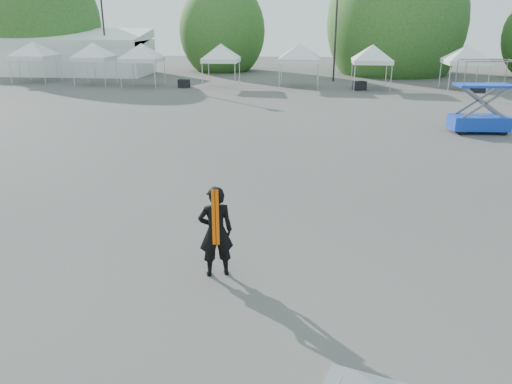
# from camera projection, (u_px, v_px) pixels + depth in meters

# --- Properties ---
(ground) EXTENTS (120.00, 120.00, 0.00)m
(ground) POSITION_uv_depth(u_px,v_px,m) (270.00, 224.00, 13.48)
(ground) COLOR #474442
(ground) RESTS_ON ground
(marquee) EXTENTS (15.00, 6.25, 4.23)m
(marquee) POSITION_uv_depth(u_px,v_px,m) (70.00, 53.00, 47.82)
(marquee) COLOR white
(marquee) RESTS_ON ground
(light_pole_west) EXTENTS (0.60, 0.25, 10.30)m
(light_pole_west) POSITION_uv_depth(u_px,v_px,m) (102.00, 11.00, 45.22)
(light_pole_west) COLOR black
(light_pole_west) RESTS_ON ground
(light_pole_east) EXTENTS (0.60, 0.25, 9.80)m
(light_pole_east) POSITION_uv_depth(u_px,v_px,m) (337.00, 14.00, 41.37)
(light_pole_east) COLOR black
(light_pole_east) RESTS_ON ground
(tree_far_w) EXTENTS (4.80, 4.80, 7.30)m
(tree_far_w) POSITION_uv_depth(u_px,v_px,m) (42.00, 25.00, 50.17)
(tree_far_w) COLOR #382314
(tree_far_w) RESTS_ON ground
(tree_mid_w) EXTENTS (4.16, 4.16, 6.33)m
(tree_mid_w) POSITION_uv_depth(u_px,v_px,m) (222.00, 31.00, 50.48)
(tree_mid_w) COLOR #382314
(tree_mid_w) RESTS_ON ground
(tree_mid_e) EXTENTS (5.12, 5.12, 7.79)m
(tree_mid_e) POSITION_uv_depth(u_px,v_px,m) (396.00, 22.00, 47.58)
(tree_mid_e) COLOR #382314
(tree_mid_e) RESTS_ON ground
(tent_a) EXTENTS (4.43, 4.43, 3.88)m
(tent_a) POSITION_uv_depth(u_px,v_px,m) (33.00, 45.00, 41.76)
(tent_a) COLOR silver
(tent_a) RESTS_ON ground
(tent_b) EXTENTS (3.93, 3.93, 3.88)m
(tent_b) POSITION_uv_depth(u_px,v_px,m) (93.00, 46.00, 40.19)
(tent_b) COLOR silver
(tent_b) RESTS_ON ground
(tent_c) EXTENTS (4.15, 4.15, 3.88)m
(tent_c) POSITION_uv_depth(u_px,v_px,m) (141.00, 47.00, 39.11)
(tent_c) COLOR silver
(tent_c) RESTS_ON ground
(tent_d) EXTENTS (3.86, 3.86, 3.88)m
(tent_d) POSITION_uv_depth(u_px,v_px,m) (221.00, 47.00, 38.64)
(tent_d) COLOR silver
(tent_d) RESTS_ON ground
(tent_e) EXTENTS (4.48, 4.48, 3.88)m
(tent_e) POSITION_uv_depth(u_px,v_px,m) (300.00, 47.00, 38.71)
(tent_e) COLOR silver
(tent_e) RESTS_ON ground
(tent_f) EXTENTS (4.07, 4.07, 3.88)m
(tent_f) POSITION_uv_depth(u_px,v_px,m) (373.00, 48.00, 37.42)
(tent_f) COLOR silver
(tent_f) RESTS_ON ground
(tent_g) EXTENTS (4.20, 4.20, 3.88)m
(tent_g) POSITION_uv_depth(u_px,v_px,m) (467.00, 49.00, 36.98)
(tent_g) COLOR silver
(tent_g) RESTS_ON ground
(man) EXTENTS (0.85, 0.69, 2.02)m
(man) POSITION_uv_depth(u_px,v_px,m) (216.00, 232.00, 10.50)
(man) COLOR black
(man) RESTS_ON ground
(scissor_lift) EXTENTS (2.72, 1.49, 3.41)m
(scissor_lift) POSITION_uv_depth(u_px,v_px,m) (482.00, 97.00, 23.51)
(scissor_lift) COLOR #0D3FB0
(scissor_lift) RESTS_ON ground
(crate_west) EXTENTS (0.88, 0.72, 0.64)m
(crate_west) POSITION_uv_depth(u_px,v_px,m) (184.00, 83.00, 39.28)
(crate_west) COLOR black
(crate_west) RESTS_ON ground
(crate_mid) EXTENTS (1.06, 0.96, 0.67)m
(crate_mid) POSITION_uv_depth(u_px,v_px,m) (360.00, 86.00, 37.91)
(crate_mid) COLOR black
(crate_mid) RESTS_ON ground
(crate_east) EXTENTS (0.94, 0.75, 0.71)m
(crate_east) POSITION_uv_depth(u_px,v_px,m) (478.00, 87.00, 36.83)
(crate_east) COLOR black
(crate_east) RESTS_ON ground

